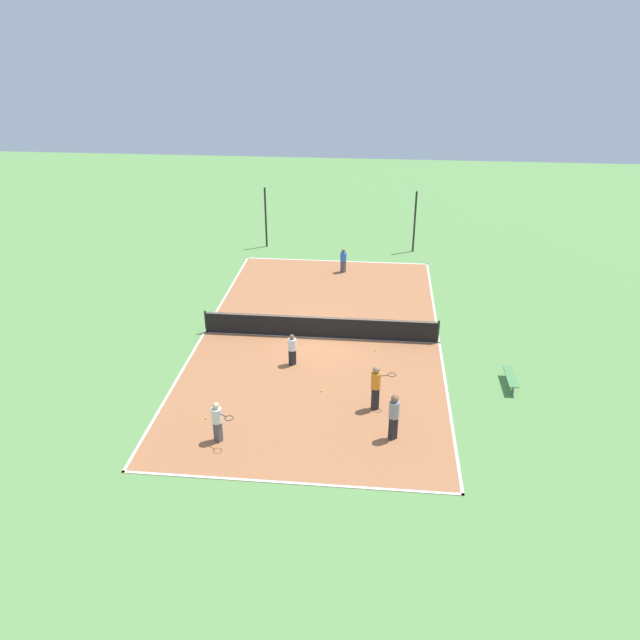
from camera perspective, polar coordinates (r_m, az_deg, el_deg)
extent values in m
plane|color=#60934C|center=(28.46, 0.00, -1.63)|extent=(80.00, 80.00, 0.00)
cube|color=#AD6B42|center=(28.46, 0.00, -1.61)|extent=(10.88, 19.92, 0.02)
cube|color=white|center=(29.42, -10.51, -1.08)|extent=(0.10, 19.92, 0.00)
cube|color=white|center=(28.49, 10.86, -2.06)|extent=(0.10, 19.92, 0.00)
cube|color=white|center=(20.26, -2.86, -14.63)|extent=(10.88, 0.10, 0.00)
cube|color=white|center=(37.48, 1.50, 5.42)|extent=(10.88, 0.10, 0.00)
cube|color=white|center=(28.45, 0.00, -1.59)|extent=(10.88, 0.10, 0.00)
cylinder|color=black|center=(29.15, -10.40, -0.14)|extent=(0.10, 0.10, 1.08)
cylinder|color=black|center=(28.23, 10.75, -1.08)|extent=(0.10, 0.10, 1.08)
cube|color=black|center=(28.22, 0.00, -0.66)|extent=(10.58, 0.03, 1.03)
cube|color=white|center=(28.00, 0.00, 0.23)|extent=(10.58, 0.04, 0.06)
cube|color=#4C8C4C|center=(25.80, 17.03, -4.94)|extent=(0.36, 1.67, 0.04)
cylinder|color=#4C4C51|center=(25.34, 17.22, -6.17)|extent=(0.08, 0.08, 0.41)
cylinder|color=#4C4C51|center=(26.49, 16.72, -4.60)|extent=(0.08, 0.08, 0.41)
cube|color=#4C4C51|center=(35.71, 2.13, 4.94)|extent=(0.32, 0.32, 0.69)
cylinder|color=blue|center=(35.51, 2.15, 5.82)|extent=(0.51, 0.51, 0.48)
sphere|color=brown|center=(35.39, 2.16, 6.34)|extent=(0.21, 0.21, 0.21)
cube|color=black|center=(26.15, -2.54, -3.40)|extent=(0.32, 0.32, 0.70)
cylinder|color=white|center=(25.86, -2.57, -2.25)|extent=(0.51, 0.51, 0.49)
sphere|color=brown|center=(25.70, -2.58, -1.56)|extent=(0.21, 0.21, 0.21)
cube|color=black|center=(21.90, 6.70, -9.77)|extent=(0.32, 0.31, 0.89)
cylinder|color=gray|center=(21.47, 6.80, -8.13)|extent=(0.51, 0.51, 0.62)
sphere|color=brown|center=(21.23, 6.86, -7.14)|extent=(0.27, 0.27, 0.27)
cube|color=#4C4C51|center=(21.98, -9.31, -10.00)|extent=(0.32, 0.30, 0.77)
cylinder|color=silver|center=(21.60, -9.43, -8.59)|extent=(0.50, 0.50, 0.54)
sphere|color=beige|center=(21.39, -9.51, -7.73)|extent=(0.23, 0.23, 0.23)
cylinder|color=#262626|center=(21.33, -8.86, -8.60)|extent=(0.25, 0.17, 0.03)
torus|color=black|center=(21.16, -8.32, -8.88)|extent=(0.42, 0.42, 0.02)
cube|color=black|center=(23.35, 5.06, -7.13)|extent=(0.30, 0.27, 0.91)
cylinder|color=orange|center=(22.94, 5.14, -5.52)|extent=(0.45, 0.45, 0.64)
sphere|color=#A87A56|center=(22.70, 5.18, -4.54)|extent=(0.27, 0.27, 0.27)
cylinder|color=#262626|center=(22.94, 5.92, -5.08)|extent=(0.28, 0.12, 0.03)
torus|color=black|center=(23.03, 6.59, -5.00)|extent=(0.38, 0.38, 0.02)
sphere|color=#CCE033|center=(23.32, -10.38, -8.80)|extent=(0.07, 0.07, 0.07)
sphere|color=#CCE033|center=(27.41, 5.12, -2.76)|extent=(0.07, 0.07, 0.07)
sphere|color=#CCE033|center=(24.46, 0.12, -6.51)|extent=(0.07, 0.07, 0.07)
cylinder|color=black|center=(39.57, -4.98, 9.31)|extent=(0.12, 0.12, 3.79)
cylinder|color=black|center=(38.99, 8.65, 8.86)|extent=(0.12, 0.12, 3.79)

